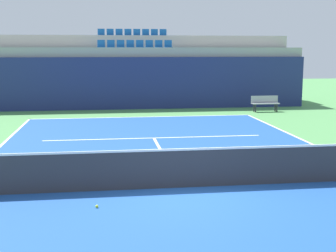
# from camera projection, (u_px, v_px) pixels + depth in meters

# --- Properties ---
(ground_plane) EXTENTS (80.00, 80.00, 0.00)m
(ground_plane) POSITION_uv_depth(u_px,v_px,m) (181.00, 188.00, 11.18)
(ground_plane) COLOR #4C8C4C
(court_surface) EXTENTS (11.00, 24.00, 0.01)m
(court_surface) POSITION_uv_depth(u_px,v_px,m) (181.00, 188.00, 11.18)
(court_surface) COLOR #1E4C99
(court_surface) RESTS_ON ground_plane
(baseline_far) EXTENTS (11.00, 0.10, 0.00)m
(baseline_far) POSITION_uv_depth(u_px,v_px,m) (142.00, 117.00, 22.86)
(baseline_far) COLOR white
(baseline_far) RESTS_ON court_surface
(service_line_far) EXTENTS (8.26, 0.10, 0.00)m
(service_line_far) POSITION_uv_depth(u_px,v_px,m) (154.00, 138.00, 17.43)
(service_line_far) COLOR white
(service_line_far) RESTS_ON court_surface
(centre_service_line) EXTENTS (0.10, 6.40, 0.00)m
(centre_service_line) POSITION_uv_depth(u_px,v_px,m) (165.00, 157.00, 14.31)
(centre_service_line) COLOR white
(centre_service_line) RESTS_ON court_surface
(back_wall) EXTENTS (19.47, 0.30, 2.91)m
(back_wall) POSITION_uv_depth(u_px,v_px,m) (137.00, 83.00, 25.82)
(back_wall) COLOR navy
(back_wall) RESTS_ON ground_plane
(stands_tier_lower) EXTENTS (19.47, 2.40, 3.45)m
(stands_tier_lower) POSITION_uv_depth(u_px,v_px,m) (136.00, 77.00, 27.10)
(stands_tier_lower) COLOR #9E9E99
(stands_tier_lower) RESTS_ON ground_plane
(stands_tier_upper) EXTENTS (19.47, 2.40, 4.19)m
(stands_tier_upper) POSITION_uv_depth(u_px,v_px,m) (133.00, 69.00, 29.38)
(stands_tier_upper) COLOR #9E9E99
(stands_tier_upper) RESTS_ON ground_plane
(seating_row_lower) EXTENTS (4.38, 0.44, 0.44)m
(seating_row_lower) POSITION_uv_depth(u_px,v_px,m) (135.00, 45.00, 26.89)
(seating_row_lower) COLOR #145193
(seating_row_lower) RESTS_ON stands_tier_lower
(seating_row_upper) EXTENTS (4.38, 0.44, 0.44)m
(seating_row_upper) POSITION_uv_depth(u_px,v_px,m) (132.00, 34.00, 29.11)
(seating_row_upper) COLOR #145193
(seating_row_upper) RESTS_ON stands_tier_upper
(tennis_net) EXTENTS (11.08, 0.08, 1.07)m
(tennis_net) POSITION_uv_depth(u_px,v_px,m) (181.00, 168.00, 11.10)
(tennis_net) COLOR black
(tennis_net) RESTS_ON court_surface
(player_bench) EXTENTS (1.50, 0.40, 0.85)m
(player_bench) POSITION_uv_depth(u_px,v_px,m) (265.00, 102.00, 24.88)
(player_bench) COLOR #99999E
(player_bench) RESTS_ON ground_plane
(tennis_ball_0) EXTENTS (0.07, 0.07, 0.07)m
(tennis_ball_0) POSITION_uv_depth(u_px,v_px,m) (97.00, 206.00, 9.74)
(tennis_ball_0) COLOR #CCE033
(tennis_ball_0) RESTS_ON court_surface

